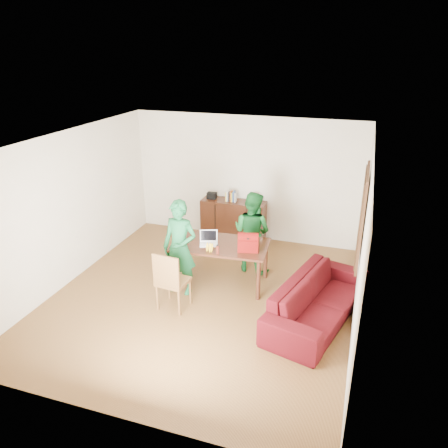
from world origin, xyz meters
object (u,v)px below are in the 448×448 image
(laptop, at_px, (209,242))
(red_bag, at_px, (248,244))
(chair, at_px, (173,291))
(person_far, at_px, (252,232))
(bottle, at_px, (218,249))
(person_near, at_px, (180,248))
(sofa, at_px, (318,300))
(table, at_px, (220,249))

(laptop, distance_m, red_bag, 0.72)
(laptop, xyz_separation_m, red_bag, (0.72, -0.02, 0.08))
(chair, height_order, person_far, person_far)
(chair, height_order, red_bag, red_bag)
(bottle, bearing_deg, red_bag, 31.03)
(person_near, bearing_deg, bottle, 12.39)
(person_far, height_order, red_bag, person_far)
(person_far, distance_m, sofa, 1.95)
(chair, relative_size, red_bag, 2.98)
(table, xyz_separation_m, chair, (-0.48, -1.00, -0.38))
(table, bearing_deg, person_near, -144.04)
(person_far, xyz_separation_m, laptop, (-0.58, -0.78, 0.04))
(person_far, height_order, sofa, person_far)
(person_far, relative_size, laptop, 4.30)
(person_near, bearing_deg, chair, -76.54)
(chair, bearing_deg, table, 69.82)
(sofa, bearing_deg, bottle, 98.39)
(chair, relative_size, sofa, 0.44)
(chair, relative_size, person_far, 0.66)
(bottle, bearing_deg, person_far, 73.58)
(red_bag, bearing_deg, chair, -152.13)
(person_near, bearing_deg, sofa, 1.54)
(chair, bearing_deg, person_near, 104.77)
(bottle, bearing_deg, table, 101.51)
(person_far, relative_size, red_bag, 4.53)
(bottle, height_order, sofa, bottle)
(table, relative_size, person_far, 1.11)
(table, bearing_deg, person_far, 55.86)
(bottle, height_order, red_bag, red_bag)
(laptop, relative_size, bottle, 2.22)
(chair, distance_m, person_near, 0.76)
(person_near, relative_size, laptop, 4.60)
(chair, height_order, person_near, person_near)
(bottle, bearing_deg, sofa, -6.70)
(sofa, bearing_deg, red_bag, 84.62)
(person_near, height_order, bottle, person_near)
(person_near, xyz_separation_m, person_far, (0.96, 1.16, -0.06))
(person_near, bearing_deg, person_far, 54.56)
(table, bearing_deg, laptop, -156.39)
(person_near, relative_size, bottle, 10.23)
(table, height_order, sofa, table)
(table, height_order, person_far, person_far)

